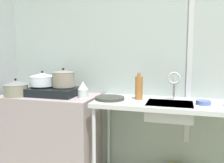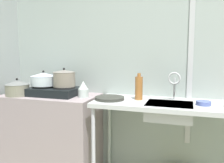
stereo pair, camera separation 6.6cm
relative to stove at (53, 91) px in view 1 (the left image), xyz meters
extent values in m
cube|color=#99A6A1|center=(1.54, 0.32, 0.47)|extent=(5.14, 0.10, 2.78)
cube|color=#B8BBBE|center=(1.36, 0.26, 0.60)|extent=(0.05, 0.01, 2.22)
cube|color=gray|center=(-0.05, 0.00, -0.48)|extent=(1.00, 0.54, 0.88)
cube|color=#B8BBBE|center=(1.35, 0.00, -0.07)|extent=(1.71, 0.54, 0.04)
cylinder|color=#B5B4C2|center=(0.53, -0.23, -0.50)|extent=(0.04, 0.04, 0.84)
cylinder|color=#B3C1BC|center=(0.53, 0.23, -0.50)|extent=(0.04, 0.04, 0.84)
cube|color=black|center=(0.00, 0.00, -0.01)|extent=(0.51, 0.36, 0.08)
cylinder|color=black|center=(-0.12, 0.00, 0.04)|extent=(0.23, 0.23, 0.02)
cylinder|color=black|center=(0.12, 0.00, 0.04)|extent=(0.23, 0.23, 0.02)
cylinder|color=silver|center=(-0.12, 0.00, 0.10)|extent=(0.26, 0.26, 0.10)
cone|color=silver|center=(-0.12, 0.00, 0.17)|extent=(0.27, 0.27, 0.04)
sphere|color=black|center=(-0.12, 0.00, 0.20)|extent=(0.02, 0.02, 0.02)
cylinder|color=gray|center=(0.12, 0.00, 0.13)|extent=(0.23, 0.23, 0.15)
cone|color=gray|center=(0.12, 0.00, 0.21)|extent=(0.23, 0.23, 0.02)
sphere|color=black|center=(0.12, 0.00, 0.23)|extent=(0.02, 0.02, 0.02)
cylinder|color=slate|center=(-0.35, -0.14, 0.01)|extent=(0.24, 0.24, 0.12)
cone|color=slate|center=(-0.35, -0.14, 0.09)|extent=(0.25, 0.25, 0.04)
sphere|color=black|center=(-0.35, -0.14, 0.13)|extent=(0.02, 0.02, 0.02)
cylinder|color=silver|center=(0.34, -0.01, 0.00)|extent=(0.10, 0.10, 0.08)
cone|color=silver|center=(0.34, -0.01, 0.08)|extent=(0.10, 0.10, 0.08)
cube|color=#B8BBBE|center=(1.19, -0.05, -0.12)|extent=(0.40, 0.33, 0.14)
cylinder|color=#B8BBBE|center=(1.22, 0.15, 0.06)|extent=(0.02, 0.02, 0.21)
torus|color=#B8BBBE|center=(1.22, 0.10, 0.16)|extent=(0.12, 0.02, 0.12)
cylinder|color=#31322D|center=(0.63, -0.04, -0.03)|extent=(0.28, 0.28, 0.03)
cylinder|color=#4F60A3|center=(1.48, -0.03, -0.03)|extent=(0.13, 0.13, 0.04)
cylinder|color=#9D602C|center=(0.90, 0.04, 0.06)|extent=(0.07, 0.07, 0.22)
cylinder|color=#9D602C|center=(0.90, 0.04, 0.19)|extent=(0.03, 0.03, 0.03)
camera|label=1|loc=(1.29, -2.25, 0.42)|focal=39.19mm
camera|label=2|loc=(1.35, -2.23, 0.42)|focal=39.19mm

